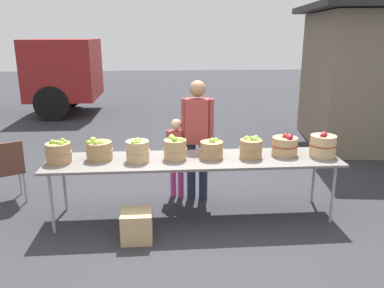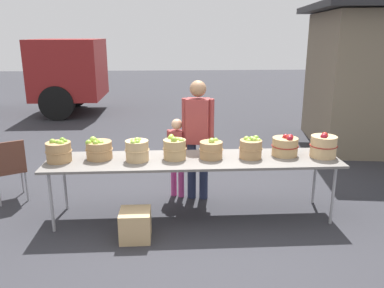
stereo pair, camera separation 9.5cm
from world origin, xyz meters
TOP-DOWN VIEW (x-y plane):
  - ground_plane at (0.00, 0.00)m, footprint 40.00×40.00m
  - market_table at (0.00, 0.00)m, footprint 3.50×0.76m
  - apple_basket_green_0 at (-1.58, 0.00)m, footprint 0.31×0.31m
  - apple_basket_green_1 at (-1.13, 0.08)m, footprint 0.32×0.32m
  - apple_basket_green_2 at (-0.67, -0.02)m, footprint 0.29×0.29m
  - apple_basket_green_3 at (-0.22, 0.02)m, footprint 0.29×0.29m
  - apple_basket_green_4 at (0.21, 0.02)m, footprint 0.29×0.29m
  - apple_basket_green_5 at (0.69, 0.00)m, footprint 0.28×0.28m
  - apple_basket_red_0 at (1.13, 0.07)m, footprint 0.33×0.33m
  - apple_basket_red_1 at (1.58, -0.01)m, footprint 0.33×0.33m
  - vendor_adult at (0.09, 0.56)m, footprint 0.42×0.27m
  - child_customer at (-0.18, 0.63)m, footprint 0.27×0.22m
  - folding_chair at (-2.42, 0.59)m, footprint 0.54×0.54m
  - produce_crate at (-0.67, -0.53)m, footprint 0.34×0.34m

SIDE VIEW (x-z plane):
  - ground_plane at x=0.00m, z-range 0.00..0.00m
  - produce_crate at x=-0.67m, z-range 0.00..0.34m
  - folding_chair at x=-2.42m, z-range 0.08..0.94m
  - child_customer at x=-0.18m, z-range 0.10..1.20m
  - market_table at x=0.00m, z-range 0.34..1.09m
  - apple_basket_green_4 at x=0.21m, z-range 0.73..0.99m
  - apple_basket_green_1 at x=-1.13m, z-range 0.73..1.00m
  - apple_basket_red_0 at x=1.13m, z-range 0.73..1.01m
  - apple_basket_green_0 at x=-1.58m, z-range 0.73..1.02m
  - apple_basket_green_5 at x=0.69m, z-range 0.74..1.01m
  - apple_basket_green_3 at x=-0.22m, z-range 0.74..1.02m
  - apple_basket_green_2 at x=-0.67m, z-range 0.74..1.03m
  - apple_basket_red_1 at x=1.58m, z-range 0.73..1.04m
  - vendor_adult at x=0.09m, z-range 0.14..1.77m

